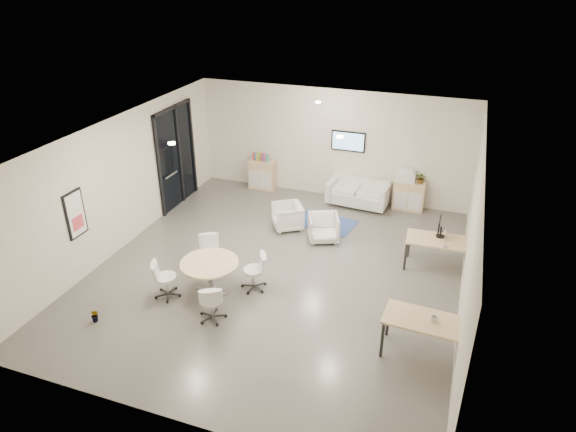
% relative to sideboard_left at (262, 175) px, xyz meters
% --- Properties ---
extents(room_shell, '(9.60, 10.60, 4.80)m').
position_rel_sideboard_left_xyz_m(room_shell, '(2.09, -4.27, 1.15)').
color(room_shell, '#585650').
rests_on(room_shell, ground).
extents(glass_door, '(0.09, 1.90, 2.85)m').
position_rel_sideboard_left_xyz_m(glass_door, '(-1.86, -1.76, 1.05)').
color(glass_door, black).
rests_on(glass_door, room_shell).
extents(artwork, '(0.05, 0.54, 1.04)m').
position_rel_sideboard_left_xyz_m(artwork, '(-1.88, -5.87, 1.09)').
color(artwork, black).
rests_on(artwork, room_shell).
extents(wall_tv, '(0.98, 0.06, 0.58)m').
position_rel_sideboard_left_xyz_m(wall_tv, '(2.59, 0.20, 1.30)').
color(wall_tv, black).
rests_on(wall_tv, room_shell).
extents(ceiling_spots, '(3.14, 4.14, 0.03)m').
position_rel_sideboard_left_xyz_m(ceiling_spots, '(1.89, -3.43, 2.73)').
color(ceiling_spots, '#FFEAC6').
rests_on(ceiling_spots, room_shell).
extents(sideboard_left, '(0.80, 0.42, 0.90)m').
position_rel_sideboard_left_xyz_m(sideboard_left, '(0.00, 0.00, 0.00)').
color(sideboard_left, tan).
rests_on(sideboard_left, room_shell).
extents(sideboard_right, '(0.85, 0.41, 0.85)m').
position_rel_sideboard_left_xyz_m(sideboard_right, '(4.46, 0.00, -0.03)').
color(sideboard_right, tan).
rests_on(sideboard_right, room_shell).
extents(books, '(0.47, 0.14, 0.22)m').
position_rel_sideboard_left_xyz_m(books, '(-0.04, 0.00, 0.56)').
color(books, red).
rests_on(books, sideboard_left).
extents(printer, '(0.50, 0.42, 0.34)m').
position_rel_sideboard_left_xyz_m(printer, '(4.33, 0.01, 0.56)').
color(printer, white).
rests_on(printer, sideboard_right).
extents(loveseat, '(1.77, 0.99, 0.64)m').
position_rel_sideboard_left_xyz_m(loveseat, '(3.06, -0.20, -0.10)').
color(loveseat, silver).
rests_on(loveseat, room_shell).
extents(blue_rug, '(1.72, 1.29, 0.01)m').
position_rel_sideboard_left_xyz_m(blue_rug, '(2.48, -1.60, -0.44)').
color(blue_rug, '#2E428C').
rests_on(blue_rug, room_shell).
extents(armchair_left, '(0.97, 0.98, 0.75)m').
position_rel_sideboard_left_xyz_m(armchair_left, '(1.61, -2.22, -0.08)').
color(armchair_left, silver).
rests_on(armchair_left, room_shell).
extents(armchair_right, '(0.93, 0.91, 0.75)m').
position_rel_sideboard_left_xyz_m(armchair_right, '(2.68, -2.52, -0.08)').
color(armchair_right, silver).
rests_on(armchair_right, room_shell).
extents(desk_rear, '(1.49, 0.80, 0.76)m').
position_rel_sideboard_left_xyz_m(desk_rear, '(5.50, -2.93, 0.23)').
color(desk_rear, tan).
rests_on(desk_rear, room_shell).
extents(desk_front, '(1.50, 0.82, 0.76)m').
position_rel_sideboard_left_xyz_m(desk_front, '(5.52, -5.96, 0.24)').
color(desk_front, tan).
rests_on(desk_front, room_shell).
extents(monitor, '(0.20, 0.50, 0.44)m').
position_rel_sideboard_left_xyz_m(monitor, '(5.46, -2.78, 0.54)').
color(monitor, black).
rests_on(monitor, desk_rear).
extents(round_table, '(1.22, 1.22, 0.74)m').
position_rel_sideboard_left_xyz_m(round_table, '(1.05, -5.50, 0.21)').
color(round_table, tan).
rests_on(round_table, room_shell).
extents(meeting_chairs, '(2.40, 2.40, 0.82)m').
position_rel_sideboard_left_xyz_m(meeting_chairs, '(1.05, -5.50, -0.04)').
color(meeting_chairs, white).
rests_on(meeting_chairs, room_shell).
extents(plant_cabinet, '(0.35, 0.37, 0.24)m').
position_rel_sideboard_left_xyz_m(plant_cabinet, '(4.74, -0.02, 0.52)').
color(plant_cabinet, '#3F7F3F').
rests_on(plant_cabinet, sideboard_right).
extents(plant_floor, '(0.18, 0.31, 0.14)m').
position_rel_sideboard_left_xyz_m(plant_floor, '(-0.64, -7.18, -0.38)').
color(plant_floor, '#3F7F3F').
rests_on(plant_floor, room_shell).
extents(cup, '(0.16, 0.14, 0.13)m').
position_rel_sideboard_left_xyz_m(cup, '(5.65, -5.96, 0.38)').
color(cup, white).
rests_on(cup, desk_front).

